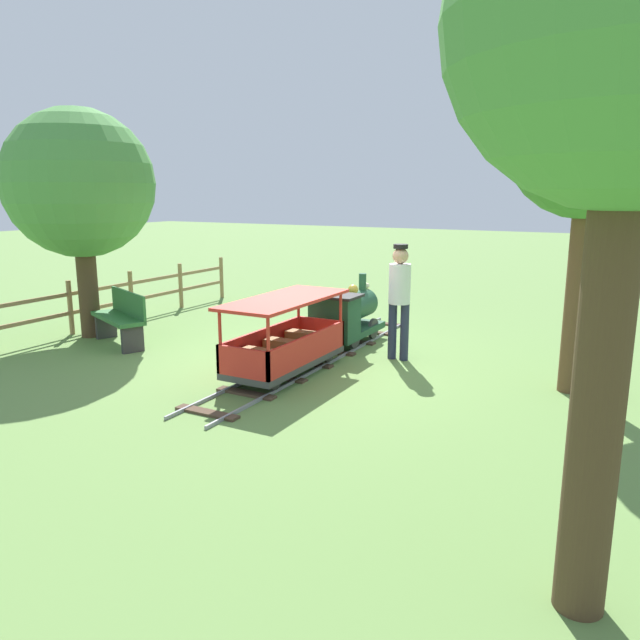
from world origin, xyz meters
The scene contains 10 objects.
ground_plane centered at (0.00, 0.00, 0.00)m, with size 60.00×60.00×0.00m, color #608442.
track centered at (0.00, 0.17, 0.02)m, with size 0.77×5.70×0.04m.
locomotive centered at (0.00, 1.02, 0.48)m, with size 0.73×1.45×1.00m.
passenger_car centered at (0.00, -0.73, 0.42)m, with size 0.83×2.00×0.97m.
conductor_person centered at (1.00, 0.65, 0.96)m, with size 0.30×0.30×1.62m.
park_bench centered at (-3.06, -0.59, 0.42)m, with size 1.35×0.88×0.82m.
oak_tree_near centered at (-3.91, -0.45, 2.42)m, with size 2.30×2.30×3.59m.
oak_tree_far centered at (3.29, 0.33, 2.89)m, with size 1.84×1.84×3.85m.
oak_tree_distant centered at (3.80, -3.71, 3.06)m, with size 1.82×1.82×4.03m.
fence_section centered at (-4.30, 0.17, 0.48)m, with size 0.08×6.78×0.90m.
Camera 1 is at (3.94, -7.06, 2.32)m, focal length 33.73 mm.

